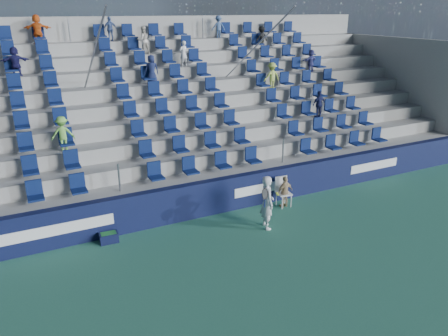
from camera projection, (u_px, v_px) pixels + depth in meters
name	position (u px, v px, depth m)	size (l,w,h in m)	color
ground	(262.00, 257.00, 12.17)	(70.00, 70.00, 0.00)	#32745A
sponsor_wall	(214.00, 196.00, 14.61)	(24.00, 0.32, 1.20)	#10163C
grandstand	(162.00, 119.00, 18.36)	(24.00, 8.17, 6.63)	#989893
tennis_player	(267.00, 202.00, 13.53)	(0.69, 0.71, 1.74)	silver
line_judge_chair	(282.00, 189.00, 15.20)	(0.50, 0.51, 1.05)	white
line_judge	(285.00, 192.00, 15.08)	(0.66, 0.28, 1.13)	tan
ball_bin	(109.00, 237.00, 12.90)	(0.55, 0.38, 0.30)	#0E1334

